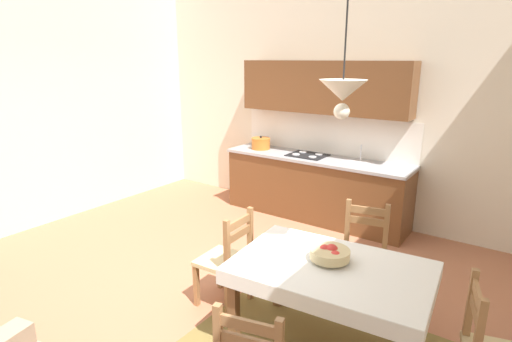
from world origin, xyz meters
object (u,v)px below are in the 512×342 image
(dining_table, at_px, (331,280))
(fruit_bowl, at_px, (330,254))
(dining_chair_tv_side, at_px, (227,260))
(kitchen_cabinetry, at_px, (317,159))
(dining_chair_kitchen_side, at_px, (362,256))
(pendant_lamp, at_px, (343,92))

(dining_table, bearing_deg, fruit_bowl, 127.70)
(dining_chair_tv_side, height_order, fruit_bowl, dining_chair_tv_side)
(kitchen_cabinetry, relative_size, dining_chair_tv_side, 2.87)
(dining_chair_kitchen_side, distance_m, pendant_lamp, 1.78)
(dining_table, distance_m, fruit_bowl, 0.20)
(dining_table, relative_size, dining_chair_tv_side, 1.63)
(dining_chair_tv_side, distance_m, fruit_bowl, 1.08)
(dining_table, bearing_deg, kitchen_cabinetry, 119.39)
(dining_chair_kitchen_side, height_order, pendant_lamp, pendant_lamp)
(dining_table, distance_m, pendant_lamp, 1.39)
(kitchen_cabinetry, xyz_separation_m, dining_table, (1.41, -2.51, -0.23))
(dining_table, relative_size, pendant_lamp, 1.88)
(dining_chair_kitchen_side, bearing_deg, kitchen_cabinetry, 129.21)
(dining_table, bearing_deg, dining_chair_kitchen_side, 95.22)
(pendant_lamp, bearing_deg, kitchen_cabinetry, 119.70)
(kitchen_cabinetry, xyz_separation_m, fruit_bowl, (1.37, -2.46, -0.04))
(dining_chair_tv_side, relative_size, pendant_lamp, 1.16)
(fruit_bowl, bearing_deg, pendant_lamp, -17.06)
(dining_chair_kitchen_side, bearing_deg, dining_table, -84.78)
(kitchen_cabinetry, distance_m, fruit_bowl, 2.81)
(kitchen_cabinetry, distance_m, dining_table, 2.89)
(dining_chair_tv_side, bearing_deg, dining_chair_kitchen_side, 39.63)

